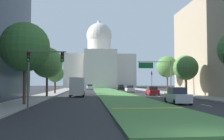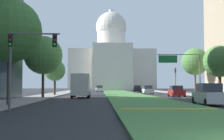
{
  "view_description": "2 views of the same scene",
  "coord_description": "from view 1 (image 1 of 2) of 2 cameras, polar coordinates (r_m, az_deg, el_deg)",
  "views": [
    {
      "loc": [
        -5.1,
        -10.36,
        2.37
      ],
      "look_at": [
        0.02,
        45.74,
        5.11
      ],
      "focal_mm": 41.47,
      "sensor_mm": 36.0,
      "label": 1
    },
    {
      "loc": [
        -4.39,
        -7.82,
        1.63
      ],
      "look_at": [
        -2.56,
        39.62,
        4.07
      ],
      "focal_mm": 49.36,
      "sensor_mm": 36.0,
      "label": 2
    }
  ],
  "objects": [
    {
      "name": "sedan_very_far",
      "position": [
        89.7,
        -4.94,
        -3.77
      ],
      "size": [
        2.17,
        4.58,
        1.73
      ],
      "color": "silver",
      "rests_on": "ground_plane"
    },
    {
      "name": "grass_median",
      "position": [
        61.87,
        -0.49,
        -4.91
      ],
      "size": [
        6.92,
        102.52,
        0.14
      ],
      "primitive_type": "cube",
      "color": "#4C8442",
      "rests_on": "ground_plane"
    },
    {
      "name": "sedan_midblock",
      "position": [
        49.18,
        8.91,
        -4.6
      ],
      "size": [
        1.96,
        4.16,
        1.67
      ],
      "color": "maroon",
      "rests_on": "ground_plane"
    },
    {
      "name": "sidewalk_right",
      "position": [
        58.75,
        12.53,
        -4.95
      ],
      "size": [
        4.0,
        102.52,
        0.15
      ],
      "primitive_type": "cube",
      "color": "#9E9991",
      "rests_on": "ground_plane"
    },
    {
      "name": "street_tree_left_near",
      "position": [
        28.29,
        -18.63,
        4.83
      ],
      "size": [
        5.13,
        5.13,
        8.62
      ],
      "color": "#4C3823",
      "rests_on": "ground_plane"
    },
    {
      "name": "capitol_building",
      "position": [
        123.77,
        -2.85,
        0.91
      ],
      "size": [
        31.8,
        28.94,
        32.11
      ],
      "color": "beige",
      "rests_on": "ground_plane"
    },
    {
      "name": "lane_dashes_right",
      "position": [
        57.6,
        7.05,
        -5.11
      ],
      "size": [
        0.16,
        68.18,
        0.01
      ],
      "color": "silver",
      "rests_on": "ground_plane"
    },
    {
      "name": "overhead_guide_sign",
      "position": [
        49.55,
        10.11,
        -0.06
      ],
      "size": [
        6.51,
        0.2,
        6.5
      ],
      "color": "#515456",
      "rests_on": "ground_plane"
    },
    {
      "name": "ground_plane",
      "position": [
        67.55,
        -0.89,
        -4.79
      ],
      "size": [
        260.0,
        260.0,
        0.0
      ],
      "primitive_type": "plane",
      "color": "#2B2B2D"
    },
    {
      "name": "traffic_light_near_left",
      "position": [
        23.21,
        -15.93,
        0.85
      ],
      "size": [
        3.34,
        0.35,
        5.2
      ],
      "color": "#515456",
      "rests_on": "ground_plane"
    },
    {
      "name": "street_tree_right_mid",
      "position": [
        45.96,
        15.95,
        0.44
      ],
      "size": [
        4.25,
        4.25,
        7.02
      ],
      "color": "#4C3823",
      "rests_on": "ground_plane"
    },
    {
      "name": "sedan_lead_stopped",
      "position": [
        29.78,
        14.23,
        -5.61
      ],
      "size": [
        2.04,
        4.5,
        1.84
      ],
      "color": "#BCBCC1",
      "rests_on": "ground_plane"
    },
    {
      "name": "sedan_distant",
      "position": [
        63.85,
        3.91,
        -4.19
      ],
      "size": [
        1.87,
        4.34,
        1.69
      ],
      "color": "#BCBCC1",
      "rests_on": "ground_plane"
    },
    {
      "name": "sedan_far_horizon",
      "position": [
        80.46,
        1.93,
        -3.89
      ],
      "size": [
        2.21,
        4.42,
        1.72
      ],
      "color": "black",
      "rests_on": "ground_plane"
    },
    {
      "name": "street_tree_left_far",
      "position": [
        55.1,
        -12.44,
        -0.8
      ],
      "size": [
        3.57,
        3.57,
        6.02
      ],
      "color": "#4C3823",
      "rests_on": "ground_plane"
    },
    {
      "name": "traffic_light_far_right",
      "position": [
        63.66,
        8.75,
        -1.9
      ],
      "size": [
        0.28,
        0.35,
        5.2
      ],
      "color": "#515456",
      "rests_on": "ground_plane"
    },
    {
      "name": "sidewalk_left",
      "position": [
        56.49,
        -13.06,
        -5.04
      ],
      "size": [
        4.0,
        102.52,
        0.15
      ],
      "primitive_type": "cube",
      "color": "#9E9991",
      "rests_on": "ground_plane"
    },
    {
      "name": "street_tree_right_far",
      "position": [
        57.76,
        12.06,
        0.7
      ],
      "size": [
        4.68,
        4.68,
        8.17
      ],
      "color": "#4C3823",
      "rests_on": "ground_plane"
    },
    {
      "name": "median_curb_nose",
      "position": [
        22.66,
        7.9,
        -8.35
      ],
      "size": [
        6.23,
        0.5,
        0.04
      ],
      "primitive_type": "cube",
      "color": "gold",
      "rests_on": "grass_median"
    },
    {
      "name": "box_truck_delivery",
      "position": [
        44.36,
        -7.66,
        -3.65
      ],
      "size": [
        2.4,
        6.4,
        3.2
      ],
      "color": "navy",
      "rests_on": "ground_plane"
    },
    {
      "name": "street_tree_left_mid",
      "position": [
        43.45,
        -14.1,
        1.58
      ],
      "size": [
        5.02,
        5.02,
        8.13
      ],
      "color": "#4C3823",
      "rests_on": "ground_plane"
    }
  ]
}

